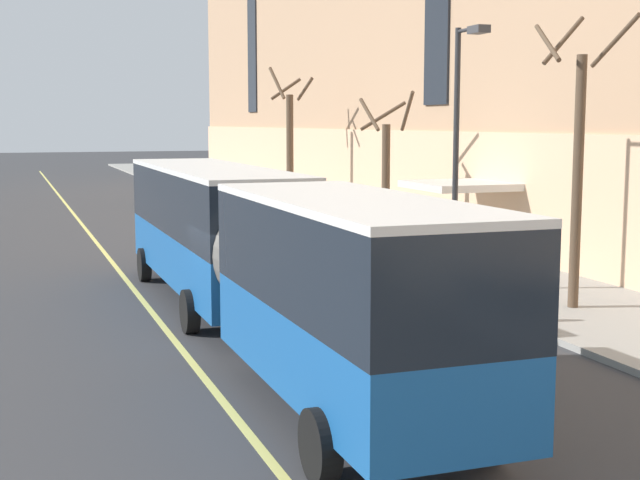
% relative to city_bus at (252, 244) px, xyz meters
% --- Properties ---
extents(ground_plane, '(260.00, 260.00, 0.00)m').
position_rel_city_bus_xyz_m(ground_plane, '(-0.44, -0.30, -2.09)').
color(ground_plane, '#38383A').
extents(sidewalk, '(5.34, 160.00, 0.15)m').
position_rel_city_bus_xyz_m(sidewalk, '(8.64, 2.70, -2.01)').
color(sidewalk, '#9E9B93').
rests_on(sidewalk, ground).
extents(city_bus, '(2.85, 19.43, 3.60)m').
position_rel_city_bus_xyz_m(city_bus, '(0.00, 0.00, 0.00)').
color(city_bus, '#19569E').
rests_on(city_bus, ground).
extents(parked_car_white_0, '(2.11, 4.65, 1.56)m').
position_rel_city_bus_xyz_m(parked_car_white_0, '(4.82, 17.55, -1.31)').
color(parked_car_white_0, silver).
rests_on(parked_car_white_0, ground).
extents(parked_car_green_2, '(2.06, 4.85, 1.56)m').
position_rel_city_bus_xyz_m(parked_car_green_2, '(4.88, 33.38, -1.31)').
color(parked_car_green_2, '#23603D').
rests_on(parked_car_green_2, ground).
extents(street_tree_mid_block, '(2.13, 2.08, 7.23)m').
position_rel_city_bus_xyz_m(street_tree_mid_block, '(8.25, -0.17, 1.72)').
color(street_tree_mid_block, brown).
rests_on(street_tree_mid_block, sidewalk).
extents(street_tree_far_uptown, '(1.90, 2.09, 5.72)m').
position_rel_city_bus_xyz_m(street_tree_far_uptown, '(8.27, 11.50, 0.87)').
color(street_tree_far_uptown, brown).
rests_on(street_tree_far_uptown, sidewalk).
extents(street_tree_far_downtown, '(1.89, 1.84, 7.28)m').
position_rel_city_bus_xyz_m(street_tree_far_downtown, '(8.25, 23.15, 1.57)').
color(street_tree_far_downtown, brown).
rests_on(street_tree_far_downtown, sidewalk).
extents(street_lamp, '(0.36, 1.48, 7.11)m').
position_rel_city_bus_xyz_m(street_lamp, '(6.57, 2.74, 2.40)').
color(street_lamp, '#2D2D30').
rests_on(street_lamp, sidewalk).
extents(fire_hydrant, '(0.42, 0.24, 0.72)m').
position_rel_city_bus_xyz_m(fire_hydrant, '(6.47, -1.24, -1.60)').
color(fire_hydrant, red).
rests_on(fire_hydrant, sidewalk).
extents(lane_centerline, '(0.16, 140.00, 0.01)m').
position_rel_city_bus_xyz_m(lane_centerline, '(-1.70, 2.70, -2.09)').
color(lane_centerline, '#E0D66B').
rests_on(lane_centerline, ground).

